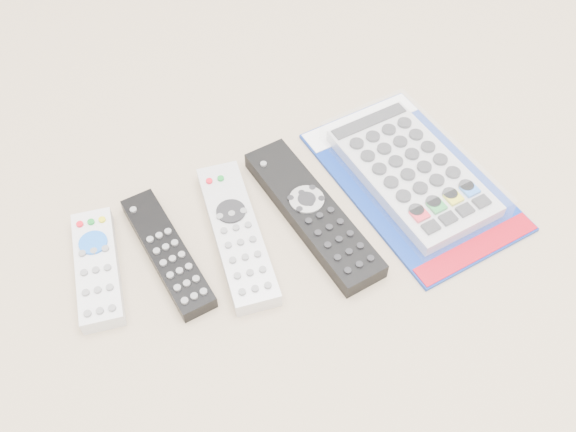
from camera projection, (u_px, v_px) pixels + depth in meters
name	position (u px, v px, depth m)	size (l,w,h in m)	color
remote_small_grey	(97.00, 268.00, 0.79)	(0.08, 0.17, 0.03)	silver
remote_slim_black	(167.00, 252.00, 0.80)	(0.06, 0.20, 0.02)	black
remote_silver_dvd	(237.00, 234.00, 0.82)	(0.09, 0.23, 0.03)	silver
remote_large_black	(312.00, 213.00, 0.84)	(0.08, 0.26, 0.03)	black
jumbo_remote_packaged	(412.00, 171.00, 0.88)	(0.20, 0.31, 0.04)	navy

